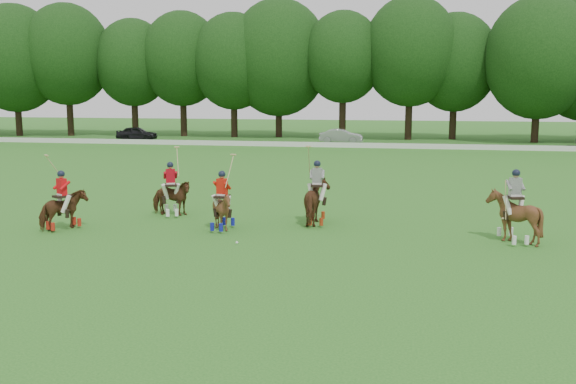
% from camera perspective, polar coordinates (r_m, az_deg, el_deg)
% --- Properties ---
extents(ground, '(180.00, 180.00, 0.00)m').
position_cam_1_polar(ground, '(19.69, -9.54, -5.71)').
color(ground, '#24641C').
rests_on(ground, ground).
extents(tree_line, '(117.98, 14.32, 14.75)m').
position_cam_1_polar(tree_line, '(66.28, 5.20, 11.84)').
color(tree_line, black).
rests_on(tree_line, ground).
extents(boundary_rail, '(120.00, 0.10, 0.44)m').
position_cam_1_polar(boundary_rail, '(56.44, 3.84, 4.21)').
color(boundary_rail, white).
rests_on(boundary_rail, ground).
extents(car_left, '(4.24, 2.25, 1.37)m').
position_cam_1_polar(car_left, '(66.13, -13.27, 5.10)').
color(car_left, black).
rests_on(car_left, ground).
extents(car_mid, '(4.05, 1.44, 1.33)m').
position_cam_1_polar(car_mid, '(60.82, 4.74, 4.97)').
color(car_mid, '#9A9B9F').
rests_on(car_mid, ground).
extents(polo_red_a, '(1.50, 1.83, 2.69)m').
position_cam_1_polar(polo_red_a, '(24.35, -19.37, -1.43)').
color(polo_red_a, '#4E2F14').
rests_on(polo_red_a, ground).
extents(polo_red_b, '(1.79, 1.69, 2.70)m').
position_cam_1_polar(polo_red_b, '(25.96, -10.36, -0.44)').
color(polo_red_b, '#4E2F14').
rests_on(polo_red_b, ground).
extents(polo_red_c, '(1.31, 1.43, 2.69)m').
position_cam_1_polar(polo_red_c, '(23.01, -5.85, -1.55)').
color(polo_red_c, '#4E2F14').
rests_on(polo_red_c, ground).
extents(polo_stripe_a, '(1.27, 2.08, 2.93)m').
position_cam_1_polar(polo_stripe_a, '(23.96, 2.58, -0.81)').
color(polo_stripe_a, '#4E2F14').
rests_on(polo_stripe_a, ground).
extents(polo_stripe_b, '(1.73, 1.86, 2.42)m').
position_cam_1_polar(polo_stripe_b, '(22.34, 19.43, -2.01)').
color(polo_stripe_b, '#4E2F14').
rests_on(polo_stripe_b, ground).
extents(polo_ball, '(0.09, 0.09, 0.09)m').
position_cam_1_polar(polo_ball, '(21.06, -4.57, -4.51)').
color(polo_ball, white).
rests_on(polo_ball, ground).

